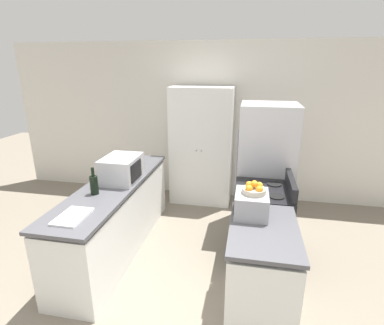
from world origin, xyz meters
name	(u,v)px	position (x,y,z in m)	size (l,w,h in m)	color
wall_back	(208,122)	(0.00, 3.20, 1.30)	(7.00, 0.06, 2.60)	silver
counter_left	(116,217)	(-0.87, 1.28, 0.43)	(0.60, 2.36, 0.89)	silver
counter_right	(261,272)	(0.87, 0.57, 0.43)	(0.60, 0.95, 0.89)	silver
pantry_cabinet	(201,146)	(-0.07, 2.89, 0.95)	(0.99, 0.54, 1.91)	white
stove	(261,223)	(0.89, 1.43, 0.45)	(0.66, 0.72, 1.05)	black
refrigerator	(265,169)	(0.93, 2.18, 0.88)	(0.76, 0.69, 1.76)	#B7B7BC
microwave	(122,169)	(-0.79, 1.38, 1.04)	(0.40, 0.52, 0.30)	#B2B2B7
wine_bottle	(94,184)	(-0.93, 0.95, 1.00)	(0.09, 0.09, 0.30)	black
toaster_oven	(251,204)	(0.75, 0.80, 0.99)	(0.31, 0.36, 0.22)	#939399
fruit_bowl	(254,189)	(0.77, 0.80, 1.15)	(0.22, 0.22, 0.13)	#B2A893
cutting_board	(72,217)	(-0.87, 0.42, 0.90)	(0.25, 0.37, 0.02)	silver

